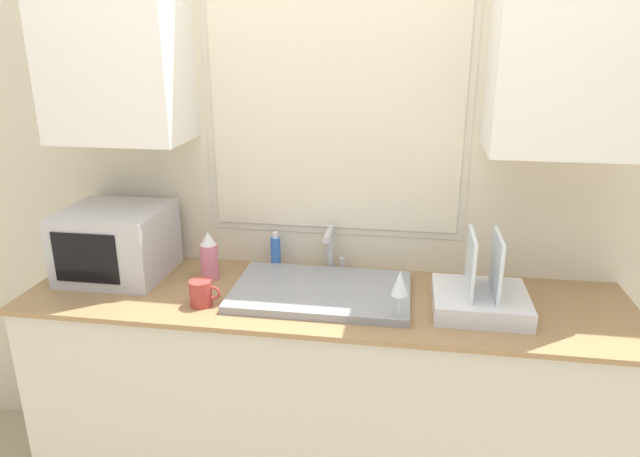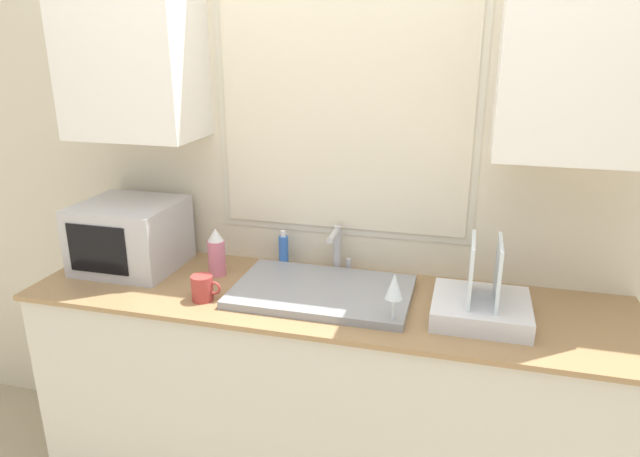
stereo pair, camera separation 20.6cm
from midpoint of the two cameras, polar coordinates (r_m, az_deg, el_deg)
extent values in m
cube|color=beige|center=(2.44, -2.19, -16.92)|extent=(2.27, 0.60, 0.91)
cube|color=#99754C|center=(2.20, -2.34, -6.99)|extent=(2.30, 0.63, 0.02)
cube|color=beige|center=(2.37, -0.92, 4.68)|extent=(6.00, 0.06, 2.60)
cube|color=beige|center=(2.29, -1.09, 11.29)|extent=(1.07, 0.01, 0.99)
cube|color=beige|center=(2.29, -1.11, 11.28)|extent=(1.01, 0.01, 0.93)
cube|color=white|center=(2.41, -22.27, 16.24)|extent=(0.51, 0.32, 0.69)
cube|color=white|center=(2.12, 21.33, 16.19)|extent=(0.51, 0.32, 0.69)
cube|color=gray|center=(2.19, -2.58, -6.36)|extent=(0.67, 0.43, 0.03)
cylinder|color=#B7B7BC|center=(2.38, -1.43, -2.04)|extent=(0.03, 0.03, 0.20)
cylinder|color=#B7B7BC|center=(2.29, -1.75, -0.68)|extent=(0.03, 0.14, 0.03)
cylinder|color=#B7B7BC|center=(2.40, -0.24, -3.65)|extent=(0.02, 0.02, 0.06)
cube|color=#B2B2B7|center=(2.51, -21.90, -1.30)|extent=(0.40, 0.37, 0.28)
cube|color=black|center=(2.38, -24.78, -2.79)|extent=(0.26, 0.01, 0.20)
cube|color=silver|center=(2.12, 13.03, -7.18)|extent=(0.33, 0.31, 0.07)
cube|color=silver|center=(2.06, 12.09, -3.49)|extent=(0.01, 0.22, 0.22)
cube|color=silver|center=(2.07, 14.56, -3.60)|extent=(0.01, 0.22, 0.22)
cylinder|color=#D8728C|center=(2.37, -13.47, -3.32)|extent=(0.07, 0.07, 0.15)
cone|color=silver|center=(2.33, -13.66, -1.02)|extent=(0.06, 0.06, 0.05)
cylinder|color=blue|center=(2.43, -6.89, -2.49)|extent=(0.04, 0.04, 0.14)
cylinder|color=white|center=(2.41, -6.96, -0.69)|extent=(0.02, 0.02, 0.03)
cylinder|color=#A53833|center=(2.16, -14.55, -6.34)|extent=(0.08, 0.08, 0.10)
torus|color=#A53833|center=(2.14, -13.36, -6.35)|extent=(0.05, 0.01, 0.05)
cylinder|color=silver|center=(1.99, 4.85, -9.50)|extent=(0.06, 0.06, 0.00)
cylinder|color=silver|center=(1.97, 4.90, -8.09)|extent=(0.01, 0.01, 0.11)
cone|color=silver|center=(1.93, 4.98, -5.48)|extent=(0.06, 0.06, 0.09)
camera|label=1|loc=(0.10, -92.86, -0.97)|focal=32.00mm
camera|label=2|loc=(0.10, 87.14, 0.97)|focal=32.00mm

